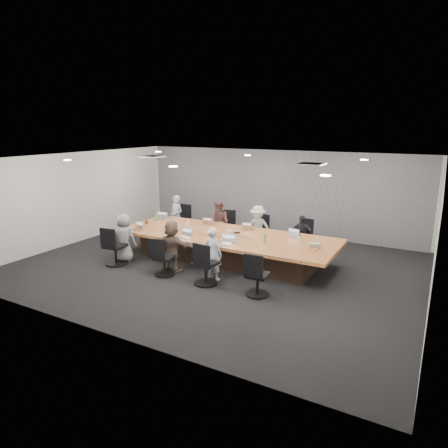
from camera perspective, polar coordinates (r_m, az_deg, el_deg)
The scene contains 41 objects.
floor at distance 10.58m, azimuth -1.05°, elevation -5.99°, with size 10.00×8.00×0.00m, color black.
ceiling at distance 9.98m, azimuth -1.12°, elevation 9.31°, with size 10.00×8.00×0.00m, color white.
wall_back at distance 13.74m, azimuth 7.29°, elevation 4.60°, with size 10.00×2.80×0.00m, color silver.
wall_front at distance 7.13m, azimuth -17.39°, elevation -4.75°, with size 10.00×2.80×0.00m, color silver.
wall_left at distance 13.36m, azimuth -20.05°, elevation 3.59°, with size 8.00×2.80×0.00m, color silver.
wall_right at distance 8.89m, azimuth 28.10°, elevation -2.11°, with size 8.00×2.80×0.00m, color silver.
curtain at distance 13.66m, azimuth 7.17°, elevation 4.55°, with size 9.80×0.04×2.80m, color gray.
conference_table at distance 10.87m, azimuth 0.25°, elevation -3.21°, with size 6.00×2.20×0.74m.
chair_0 at distance 13.58m, azimuth -5.94°, elevation 0.19°, with size 0.53×0.53×0.79m, color black, non-canonical shape.
chair_1 at distance 12.75m, azimuth 0.10°, elevation -0.74°, with size 0.50×0.50×0.74m, color black, non-canonical shape.
chair_2 at distance 12.20m, azimuth 5.49°, elevation -1.54°, with size 0.49×0.49×0.72m, color black, non-canonical shape.
chair_3 at distance 11.76m, azimuth 11.44°, elevation -2.28°, with size 0.51×0.51×0.75m, color black, non-canonical shape.
chair_4 at distance 10.92m, azimuth -15.25°, elevation -3.48°, with size 0.58×0.58×0.86m, color black, non-canonical shape.
chair_5 at distance 9.93m, azimuth -8.56°, elevation -5.18°, with size 0.51×0.51×0.76m, color black, non-canonical shape.
chair_6 at distance 9.27m, azimuth -2.63°, elevation -6.13°, with size 0.57×0.57×0.85m, color black, non-canonical shape.
chair_7 at distance 8.71m, azimuth 4.82°, elevation -7.76°, with size 0.53×0.53×0.78m, color black, non-canonical shape.
person_0 at distance 13.24m, azimuth -6.83°, elevation 1.11°, with size 0.50×0.33×1.37m, color #A1B3DC.
laptop_0 at distance 12.80m, azimuth -8.27°, elevation 0.90°, with size 0.35×0.24×0.02m, color #B2B2B7.
person_1 at distance 12.38m, azimuth -0.67°, elevation 0.26°, with size 0.66×0.51×1.35m, color brown.
laptop_1 at distance 11.90m, azimuth -1.98°, elevation 0.05°, with size 0.29×0.20×0.02m, color #8C6647.
person_2 at distance 11.82m, azimuth 4.84°, elevation -0.54°, with size 0.85×0.49×1.32m, color #B5B5B5.
laptop_2 at distance 11.31m, azimuth 3.71°, elevation -0.72°, with size 0.28×0.19×0.02m, color #8C6647.
person_3 at distance 11.38m, azimuth 10.95°, elevation -1.68°, with size 0.69×0.29×1.18m, color black.
laptop_3 at distance 10.83m, azimuth 10.08°, elevation -1.57°, with size 0.30×0.21×0.02m, color #B2B2B7.
person_4 at distance 11.10m, azimuth -14.08°, elevation -1.89°, with size 0.64×0.42×1.32m, color gray.
laptop_4 at distance 11.47m, azimuth -12.25°, elevation -0.81°, with size 0.29×0.20×0.02m, color #8C6647.
person_5 at distance 10.11m, azimuth -7.41°, elevation -3.15°, with size 1.21×0.39×1.31m, color brown.
laptop_5 at distance 10.52m, azimuth -5.67°, elevation -1.89°, with size 0.33×0.23×0.02m, color #B2B2B7.
person_6 at distance 9.48m, azimuth -1.54°, elevation -4.26°, with size 0.47×0.31×1.29m, color silver.
laptop_6 at distance 9.91m, azimuth 0.07°, elevation -2.81°, with size 0.35×0.24×0.02m, color #B2B2B7.
bottle_green_left at distance 12.48m, azimuth -9.59°, elevation 1.11°, with size 0.08×0.08×0.27m, color #5CA26D.
bottle_green_right at distance 9.94m, azimuth 5.83°, elevation -2.12°, with size 0.07×0.07×0.26m, color #5CA26D.
bottle_clear at distance 11.37m, azimuth -5.19°, elevation -0.08°, with size 0.07×0.07×0.25m, color silver.
cup_white_far at distance 10.79m, azimuth 0.77°, elevation -1.19°, with size 0.08×0.08×0.10m, color white.
cup_white_near at distance 10.31m, azimuth 10.66°, elevation -2.12°, with size 0.09×0.09×0.11m, color white.
mug_brown at distance 12.14m, azimuth -11.00°, elevation 0.33°, with size 0.10×0.10×0.12m, color brown.
mic_left at distance 10.73m, azimuth -1.59°, elevation -1.46°, with size 0.16×0.11×0.03m, color black.
mic_right at distance 10.90m, azimuth 1.90°, elevation -1.23°, with size 0.15×0.10×0.03m, color black.
stapler at distance 10.18m, azimuth -1.18°, elevation -2.25°, with size 0.15×0.04×0.06m, color black.
canvas_bag at distance 9.74m, azimuth 12.76°, elevation -3.10°, with size 0.26×0.16×0.14m, color gray.
snack_packet at distance 9.64m, azimuth 12.64°, elevation -3.59°, with size 0.17×0.12×0.04m, color orange.
Camera 1 is at (4.97, -8.61, 3.61)m, focal length 32.00 mm.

